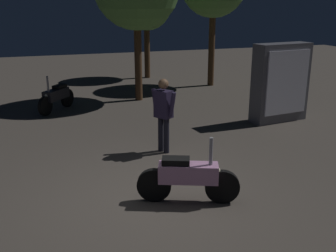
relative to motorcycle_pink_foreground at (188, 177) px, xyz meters
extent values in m
plane|color=#4C443D|center=(-0.56, 0.32, -0.44)|extent=(40.00, 40.00, 0.00)
cylinder|color=black|center=(-0.51, 0.20, -0.16)|extent=(0.56, 0.30, 0.56)
cylinder|color=black|center=(0.51, -0.21, -0.16)|extent=(0.56, 0.30, 0.56)
cube|color=#C68CB7|center=(0.00, 0.00, 0.07)|extent=(0.99, 0.63, 0.30)
cube|color=black|center=(-0.18, 0.07, 0.27)|extent=(0.50, 0.39, 0.10)
cylinder|color=gray|center=(0.33, -0.13, 0.45)|extent=(0.08, 0.08, 0.45)
sphere|color=#F2EABF|center=(0.42, -0.17, 0.12)|extent=(0.12, 0.12, 0.12)
cylinder|color=black|center=(-1.26, 7.01, -0.16)|extent=(0.43, 0.50, 0.56)
cylinder|color=black|center=(-1.95, 6.15, -0.16)|extent=(0.43, 0.50, 0.56)
cube|color=black|center=(-1.60, 6.58, 0.07)|extent=(0.83, 0.93, 0.30)
cube|color=black|center=(-1.48, 6.74, 0.27)|extent=(0.46, 0.49, 0.10)
cylinder|color=gray|center=(-1.83, 6.31, 0.45)|extent=(0.08, 0.08, 0.45)
sphere|color=#F2EABF|center=(-1.89, 6.23, 0.12)|extent=(0.12, 0.12, 0.12)
cylinder|color=black|center=(0.30, 2.36, -0.05)|extent=(0.12, 0.12, 0.78)
cylinder|color=black|center=(0.39, 2.22, -0.05)|extent=(0.12, 0.12, 0.78)
cube|color=#261E38|center=(0.35, 2.29, 0.63)|extent=(0.39, 0.43, 0.58)
sphere|color=brown|center=(0.35, 2.29, 1.06)|extent=(0.22, 0.22, 0.22)
cylinder|color=#261E38|center=(0.22, 2.49, 0.66)|extent=(0.17, 0.20, 0.53)
cylinder|color=#261E38|center=(0.47, 2.08, 0.66)|extent=(0.17, 0.20, 0.53)
cylinder|color=#4C331E|center=(1.09, 7.18, 0.90)|extent=(0.24, 0.24, 2.67)
cylinder|color=#4C331E|center=(2.51, 11.09, 0.71)|extent=(0.24, 0.24, 2.31)
sphere|color=#568C42|center=(2.51, 11.09, 2.60)|extent=(2.08, 2.08, 2.08)
cylinder|color=#4C331E|center=(4.39, 8.66, 1.03)|extent=(0.24, 0.24, 2.93)
cube|color=#595960|center=(4.08, 3.58, 0.61)|extent=(1.65, 0.69, 2.10)
cube|color=white|center=(4.11, 3.31, 0.66)|extent=(1.34, 0.20, 1.68)
camera|label=1|loc=(-2.19, -5.41, 2.66)|focal=42.44mm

